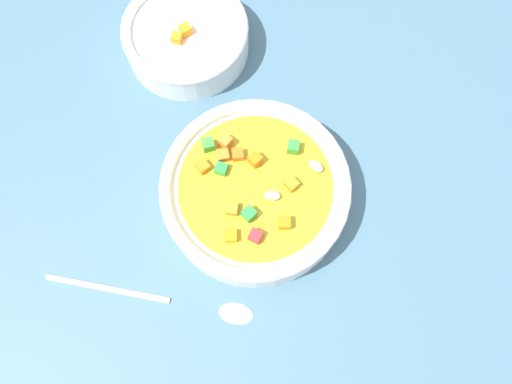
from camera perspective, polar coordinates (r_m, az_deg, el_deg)
The scene contains 4 objects.
ground_plane at distance 59.87cm, azimuth 0.00°, elevation -1.09°, with size 140.00×140.00×2.00cm, color #42667A.
soup_bowl_main at distance 56.16cm, azimuth -0.01°, elevation 0.10°, with size 20.70×20.70×6.18cm.
spoon at distance 56.73cm, azimuth -8.75°, elevation -12.08°, with size 5.87×23.03×0.86cm.
side_bowl_small at distance 66.43cm, azimuth -7.75°, elevation 16.86°, with size 15.55×15.55×5.05cm.
Camera 1 is at (17.79, -0.07, 56.16)cm, focal length 35.67 mm.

